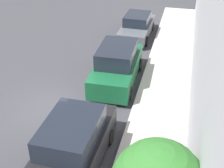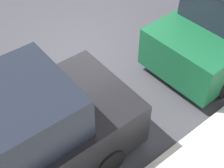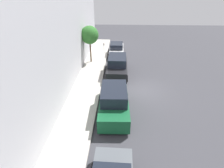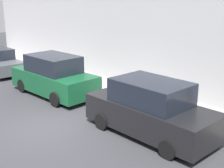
{
  "view_description": "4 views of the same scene",
  "coord_description": "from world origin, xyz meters",
  "views": [
    {
      "loc": [
        5.38,
        -10.53,
        8.3
      ],
      "look_at": [
        2.47,
        1.2,
        1.0
      ],
      "focal_mm": 50.0,
      "sensor_mm": 36.0,
      "label": 1
    },
    {
      "loc": [
        5.38,
        -3.37,
        5.19
      ],
      "look_at": [
        2.13,
        -0.73,
        1.0
      ],
      "focal_mm": 50.0,
      "sensor_mm": 36.0,
      "label": 2
    },
    {
      "loc": [
        1.96,
        13.18,
        7.92
      ],
      "look_at": [
        2.48,
        0.8,
        1.0
      ],
      "focal_mm": 28.0,
      "sensor_mm": 36.0,
      "label": 3
    },
    {
      "loc": [
        -5.9,
        -9.48,
        4.81
      ],
      "look_at": [
        3.22,
        0.05,
        1.0
      ],
      "focal_mm": 50.0,
      "sensor_mm": 36.0,
      "label": 4
    }
  ],
  "objects": [
    {
      "name": "ground_plane",
      "position": [
        0.0,
        0.0,
        0.0
      ],
      "size": [
        60.0,
        60.0,
        0.0
      ],
      "primitive_type": "plane",
      "color": "#38383D"
    },
    {
      "name": "sidewalk",
      "position": [
        4.74,
        0.0,
        0.07
      ],
      "size": [
        2.48,
        32.0,
        0.15
      ],
      "color": "#B2ADA3",
      "rests_on": "ground_plane"
    },
    {
      "name": "parked_suv_second",
      "position": [
        2.12,
        -3.05,
        0.93
      ],
      "size": [
        2.08,
        4.82,
        1.98
      ],
      "color": "black",
      "rests_on": "ground_plane"
    },
    {
      "name": "parked_suv_third",
      "position": [
        2.24,
        3.15,
        0.93
      ],
      "size": [
        2.09,
        4.85,
        1.98
      ],
      "color": "#14512D",
      "rests_on": "ground_plane"
    }
  ]
}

